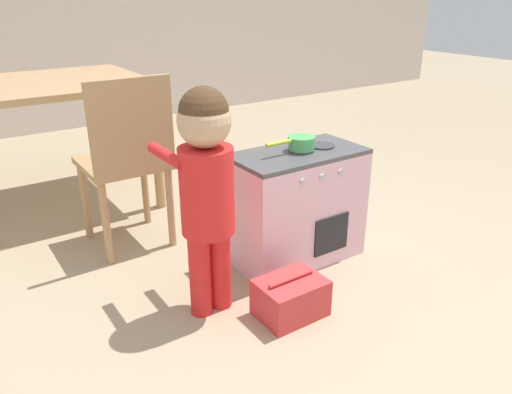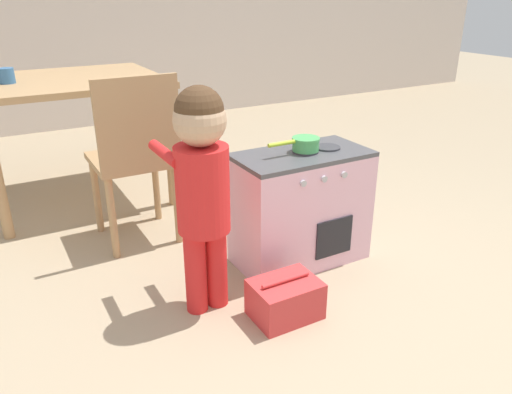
{
  "view_description": "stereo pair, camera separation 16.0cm",
  "coord_description": "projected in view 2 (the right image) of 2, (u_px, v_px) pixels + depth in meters",
  "views": [
    {
      "loc": [
        -1.05,
        -0.94,
        1.21
      ],
      "look_at": [
        0.03,
        0.66,
        0.4
      ],
      "focal_mm": 35.0,
      "sensor_mm": 36.0,
      "label": 1
    },
    {
      "loc": [
        -0.91,
        -1.03,
        1.21
      ],
      "look_at": [
        0.03,
        0.66,
        0.4
      ],
      "focal_mm": 35.0,
      "sensor_mm": 36.0,
      "label": 2
    }
  ],
  "objects": [
    {
      "name": "dining_chair_near",
      "position": [
        135.0,
        156.0,
        2.41
      ],
      "size": [
        0.38,
        0.38,
        0.86
      ],
      "color": "tan",
      "rests_on": "ground_plane"
    },
    {
      "name": "toy_basket",
      "position": [
        285.0,
        299.0,
        1.97
      ],
      "size": [
        0.26,
        0.2,
        0.17
      ],
      "color": "#D13838",
      "rests_on": "ground_plane"
    },
    {
      "name": "toy_pot",
      "position": [
        305.0,
        143.0,
        2.21
      ],
      "size": [
        0.25,
        0.12,
        0.06
      ],
      "color": "#4CAD5B",
      "rests_on": "play_kitchen"
    },
    {
      "name": "child_figure",
      "position": [
        202.0,
        174.0,
        1.84
      ],
      "size": [
        0.23,
        0.37,
        0.91
      ],
      "color": "red",
      "rests_on": "ground_plane"
    },
    {
      "name": "play_kitchen",
      "position": [
        301.0,
        208.0,
        2.32
      ],
      "size": [
        0.61,
        0.33,
        0.54
      ],
      "color": "#EAB2C6",
      "rests_on": "ground_plane"
    },
    {
      "name": "ground_plane",
      "position": [
        342.0,
        372.0,
        1.71
      ],
      "size": [
        16.0,
        16.0,
        0.0
      ],
      "primitive_type": "plane",
      "color": "tan"
    },
    {
      "name": "cup_on_table",
      "position": [
        7.0,
        76.0,
        2.68
      ],
      "size": [
        0.08,
        0.08,
        0.08
      ],
      "color": "teal",
      "rests_on": "dining_table"
    },
    {
      "name": "dining_table",
      "position": [
        69.0,
        95.0,
        2.89
      ],
      "size": [
        1.03,
        0.89,
        0.74
      ],
      "color": "tan",
      "rests_on": "ground_plane"
    }
  ]
}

